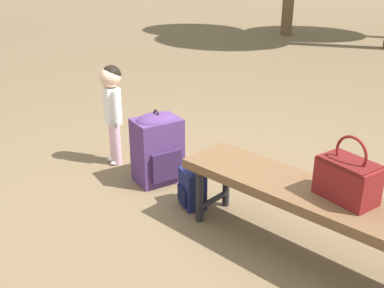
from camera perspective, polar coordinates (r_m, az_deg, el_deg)
The scene contains 6 objects.
ground_plane at distance 3.40m, azimuth 1.52°, elevation -7.12°, with size 40.00×40.00×0.00m, color brown.
park_bench at distance 2.73m, azimuth 13.98°, elevation -6.47°, with size 1.64×0.62×0.45m.
handbag at distance 2.60m, azimuth 18.72°, elevation -4.00°, with size 0.33×0.20×0.37m.
child_standing at distance 3.84m, azimuth -9.85°, elevation 5.42°, with size 0.23×0.17×0.85m.
backpack_large at distance 3.58m, azimuth -4.31°, elevation -0.26°, with size 0.34×0.38×0.59m.
backpack_small at distance 3.27m, azimuth 0.06°, elevation -5.18°, with size 0.22×0.20×0.32m.
Camera 1 is at (-2.23, 1.91, 1.70)m, focal length 43.05 mm.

